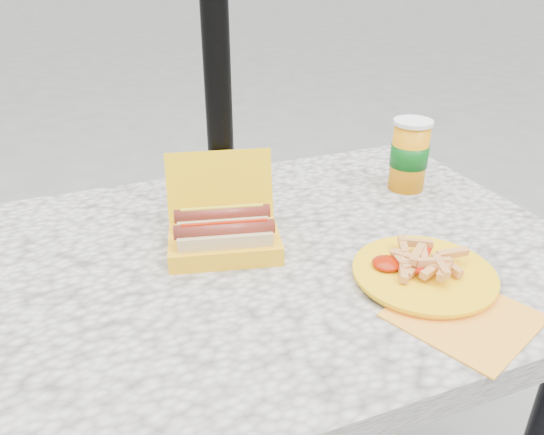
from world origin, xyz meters
name	(u,v)px	position (x,y,z in m)	size (l,w,h in m)	color
picnic_table	(251,303)	(0.00, 0.00, 0.64)	(1.20, 0.80, 0.75)	beige
umbrella_pole	(216,39)	(0.00, 0.16, 1.10)	(0.05, 0.05, 2.20)	black
hotdog_box	(224,232)	(-0.04, 0.03, 0.79)	(0.23, 0.21, 0.16)	yellow
fries_plate	(426,275)	(0.24, -0.19, 0.76)	(0.24, 0.35, 0.05)	#FFA02C
soda_cup	(409,155)	(0.43, 0.14, 0.83)	(0.09, 0.09, 0.16)	orange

